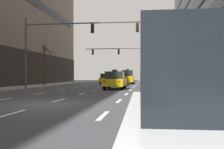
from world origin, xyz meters
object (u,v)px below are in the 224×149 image
at_px(traffic_signal_1, 132,55).
at_px(car_parked_2, 160,86).
at_px(taxi_driving_2, 115,80).
at_px(taxi_driving_1, 128,77).
at_px(taxi_driving_0, 106,79).
at_px(traffic_signal_0, 68,37).
at_px(car_parked_1, 170,91).
at_px(car_parked_0, 224,124).
at_px(street_tree_1, 44,64).

bearing_deg(traffic_signal_1, car_parked_2, -83.59).
relative_size(taxi_driving_2, traffic_signal_1, 0.38).
xyz_separation_m(taxi_driving_1, taxi_driving_2, (-0.11, -15.68, -0.22)).
distance_m(taxi_driving_1, taxi_driving_2, 15.68).
distance_m(taxi_driving_0, traffic_signal_1, 5.74).
bearing_deg(traffic_signal_0, taxi_driving_2, 17.14).
distance_m(car_parked_1, traffic_signal_1, 33.12).
bearing_deg(car_parked_0, car_parked_2, 90.00).
height_order(car_parked_1, traffic_signal_1, traffic_signal_1).
xyz_separation_m(taxi_driving_2, traffic_signal_1, (0.81, 16.48, 3.74)).
bearing_deg(taxi_driving_2, car_parked_1, -76.78).
relative_size(taxi_driving_1, street_tree_1, 0.87).
bearing_deg(taxi_driving_0, car_parked_1, -77.32).
distance_m(taxi_driving_1, car_parked_2, 26.36).
bearing_deg(traffic_signal_1, taxi_driving_0, -158.21).
xyz_separation_m(taxi_driving_0, car_parked_0, (7.02, -37.24, 0.06)).
relative_size(taxi_driving_0, taxi_driving_1, 0.98).
relative_size(car_parked_1, traffic_signal_1, 0.37).
height_order(car_parked_1, traffic_signal_0, traffic_signal_0).
relative_size(car_parked_2, traffic_signal_0, 0.35).
height_order(taxi_driving_1, street_tree_1, street_tree_1).
bearing_deg(street_tree_1, taxi_driving_0, 54.60).
bearing_deg(taxi_driving_0, street_tree_1, -125.40).
height_order(taxi_driving_2, car_parked_0, taxi_driving_2).
bearing_deg(traffic_signal_0, car_parked_0, -68.80).
distance_m(taxi_driving_0, street_tree_1, 11.25).
xyz_separation_m(car_parked_0, street_tree_1, (-13.44, 28.21, 1.85)).
bearing_deg(street_tree_1, car_parked_0, -64.53).
bearing_deg(taxi_driving_0, car_parked_2, -74.50).
xyz_separation_m(taxi_driving_0, street_tree_1, (-6.42, -9.04, 1.91)).
bearing_deg(street_tree_1, car_parked_2, -50.42).
height_order(traffic_signal_1, street_tree_1, traffic_signal_1).
xyz_separation_m(taxi_driving_1, traffic_signal_1, (0.70, 0.80, 3.52)).
xyz_separation_m(traffic_signal_0, street_tree_1, (-5.28, 7.18, -2.30)).
xyz_separation_m(taxi_driving_2, car_parked_1, (3.83, -16.29, -0.02)).
relative_size(taxi_driving_0, traffic_signal_1, 0.36).
bearing_deg(taxi_driving_0, taxi_driving_1, 13.62).
height_order(car_parked_1, street_tree_1, street_tree_1).
relative_size(taxi_driving_0, car_parked_0, 0.93).
relative_size(taxi_driving_2, car_parked_2, 1.09).
bearing_deg(taxi_driving_1, taxi_driving_2, -90.39).
height_order(car_parked_2, street_tree_1, street_tree_1).
distance_m(car_parked_2, traffic_signal_1, 27.33).
bearing_deg(car_parked_1, taxi_driving_2, 103.22).
bearing_deg(taxi_driving_0, car_parked_0, -79.33).
distance_m(taxi_driving_0, car_parked_2, 26.25).
bearing_deg(taxi_driving_0, taxi_driving_2, -77.91).
relative_size(taxi_driving_1, car_parked_2, 1.05).
relative_size(taxi_driving_0, car_parked_2, 1.03).
distance_m(taxi_driving_0, taxi_driving_2, 15.22).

